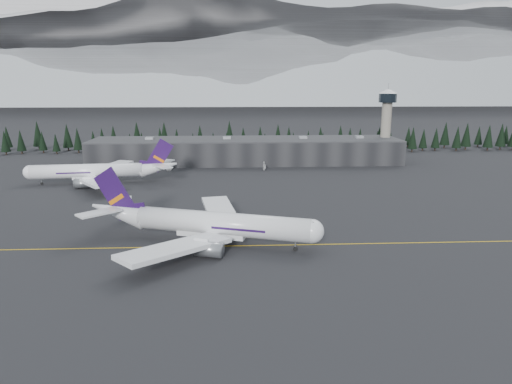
{
  "coord_description": "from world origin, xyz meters",
  "views": [
    {
      "loc": [
        -6.64,
        -113.41,
        41.01
      ],
      "look_at": [
        0.0,
        20.0,
        9.0
      ],
      "focal_mm": 32.0,
      "sensor_mm": 36.0,
      "label": 1
    }
  ],
  "objects_px": {
    "terminal": "(246,151)",
    "control_tower": "(386,117)",
    "jet_parked": "(101,171)",
    "gse_vehicle_b": "(265,169)",
    "jet_main": "(202,223)",
    "gse_vehicle_a": "(169,169)"
  },
  "relations": [
    {
      "from": "jet_parked",
      "to": "gse_vehicle_b",
      "type": "distance_m",
      "value": 74.75
    },
    {
      "from": "jet_parked",
      "to": "gse_vehicle_a",
      "type": "distance_m",
      "value": 36.41
    },
    {
      "from": "terminal",
      "to": "gse_vehicle_b",
      "type": "xyz_separation_m",
      "value": [
        8.17,
        -23.13,
        -5.53
      ]
    },
    {
      "from": "terminal",
      "to": "gse_vehicle_a",
      "type": "height_order",
      "value": "terminal"
    },
    {
      "from": "terminal",
      "to": "jet_parked",
      "type": "height_order",
      "value": "jet_parked"
    },
    {
      "from": "jet_main",
      "to": "gse_vehicle_a",
      "type": "height_order",
      "value": "jet_main"
    },
    {
      "from": "terminal",
      "to": "gse_vehicle_a",
      "type": "xyz_separation_m",
      "value": [
        -37.74,
        -21.53,
        -5.59
      ]
    },
    {
      "from": "control_tower",
      "to": "gse_vehicle_a",
      "type": "height_order",
      "value": "control_tower"
    },
    {
      "from": "jet_parked",
      "to": "gse_vehicle_b",
      "type": "bearing_deg",
      "value": -165.21
    },
    {
      "from": "terminal",
      "to": "control_tower",
      "type": "xyz_separation_m",
      "value": [
        75.0,
        3.0,
        17.11
      ]
    },
    {
      "from": "control_tower",
      "to": "gse_vehicle_b",
      "type": "distance_m",
      "value": 75.24
    },
    {
      "from": "control_tower",
      "to": "jet_parked",
      "type": "height_order",
      "value": "control_tower"
    },
    {
      "from": "jet_main",
      "to": "gse_vehicle_a",
      "type": "xyz_separation_m",
      "value": [
        -22.66,
        102.19,
        -4.67
      ]
    },
    {
      "from": "control_tower",
      "to": "gse_vehicle_a",
      "type": "xyz_separation_m",
      "value": [
        -112.74,
        -24.53,
        -22.7
      ]
    },
    {
      "from": "terminal",
      "to": "gse_vehicle_b",
      "type": "relative_size",
      "value": 35.58
    },
    {
      "from": "jet_parked",
      "to": "jet_main",
      "type": "bearing_deg",
      "value": 117.06
    },
    {
      "from": "terminal",
      "to": "gse_vehicle_b",
      "type": "distance_m",
      "value": 25.15
    },
    {
      "from": "terminal",
      "to": "control_tower",
      "type": "distance_m",
      "value": 76.98
    },
    {
      "from": "gse_vehicle_a",
      "to": "gse_vehicle_b",
      "type": "distance_m",
      "value": 45.94
    },
    {
      "from": "jet_main",
      "to": "terminal",
      "type": "bearing_deg",
      "value": 100.91
    },
    {
      "from": "gse_vehicle_a",
      "to": "jet_parked",
      "type": "bearing_deg",
      "value": -145.82
    },
    {
      "from": "control_tower",
      "to": "gse_vehicle_b",
      "type": "height_order",
      "value": "control_tower"
    }
  ]
}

